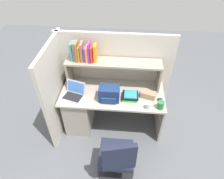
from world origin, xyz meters
name	(u,v)px	position (x,y,z in m)	size (l,w,h in m)	color
ground_plane	(112,124)	(0.00, 0.00, 0.00)	(8.00, 8.00, 0.00)	#595B60
desk	(89,106)	(-0.39, 0.00, 0.40)	(1.60, 0.70, 0.73)	#AAA093
cubicle_partition_rear	(114,76)	(0.00, 0.38, 0.78)	(1.84, 0.05, 1.55)	#BCB5A8
cubicle_partition_left	(57,90)	(-0.85, -0.05, 0.78)	(0.05, 1.06, 1.55)	#BCB5A8
overhead_hutch	(113,67)	(0.00, 0.20, 1.08)	(1.44, 0.28, 0.45)	gray
reference_books_on_shelf	(83,52)	(-0.44, 0.20, 1.31)	(0.38, 0.17, 0.30)	teal
laptop	(74,93)	(-0.57, -0.11, 0.78)	(0.37, 0.34, 0.22)	#B7BABF
backpack	(109,94)	(-0.03, -0.13, 0.84)	(0.30, 0.23, 0.22)	navy
computer_mouse	(161,101)	(0.73, -0.13, 0.75)	(0.06, 0.10, 0.03)	#262628
paper_cup	(149,106)	(0.54, -0.28, 0.78)	(0.08, 0.08, 0.10)	white
tissue_box	(148,95)	(0.55, -0.04, 0.78)	(0.22, 0.12, 0.10)	#9E7F60
snack_canister	(161,105)	(0.71, -0.26, 0.79)	(0.10, 0.10, 0.12)	#26723F
desk_book_stack	(130,96)	(0.27, -0.09, 0.78)	(0.25, 0.19, 0.10)	green
office_chair	(117,161)	(0.14, -0.93, 0.39)	(0.52, 0.53, 0.93)	black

